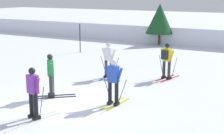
# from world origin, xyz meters

# --- Properties ---
(ground_plane) EXTENTS (120.00, 120.00, 0.00)m
(ground_plane) POSITION_xyz_m (0.00, 0.00, 0.00)
(ground_plane) COLOR silver
(far_snow_ridge) EXTENTS (80.00, 8.81, 1.37)m
(far_snow_ridge) POSITION_xyz_m (0.00, 19.60, 0.69)
(far_snow_ridge) COLOR silver
(far_snow_ridge) RESTS_ON ground
(skier_white) EXTENTS (1.00, 1.60, 1.71)m
(skier_white) POSITION_xyz_m (-0.46, 4.06, 0.92)
(skier_white) COLOR #237AC6
(skier_white) RESTS_ON ground
(skier_green) EXTENTS (1.45, 1.33, 1.71)m
(skier_green) POSITION_xyz_m (-0.91, 0.36, 0.92)
(skier_green) COLOR black
(skier_green) RESTS_ON ground
(skier_yellow) EXTENTS (0.99, 1.64, 1.71)m
(skier_yellow) POSITION_xyz_m (2.02, 5.18, 0.96)
(skier_yellow) COLOR red
(skier_yellow) RESTS_ON ground
(skier_purple) EXTENTS (0.97, 1.64, 1.71)m
(skier_purple) POSITION_xyz_m (0.11, -1.75, 0.92)
(skier_purple) COLOR silver
(skier_purple) RESTS_ON ground
(skier_blue) EXTENTS (1.00, 1.61, 1.71)m
(skier_blue) POSITION_xyz_m (1.68, 0.68, 0.92)
(skier_blue) COLOR gold
(skier_blue) RESTS_ON ground
(trail_marker_pole) EXTENTS (0.06, 0.06, 1.94)m
(trail_marker_pole) POSITION_xyz_m (-5.66, 9.19, 0.97)
(trail_marker_pole) COLOR black
(trail_marker_pole) RESTS_ON ground
(conifer_far_left) EXTENTS (2.13, 2.13, 3.18)m
(conifer_far_left) POSITION_xyz_m (-2.27, 15.09, 2.02)
(conifer_far_left) COLOR #513823
(conifer_far_left) RESTS_ON ground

